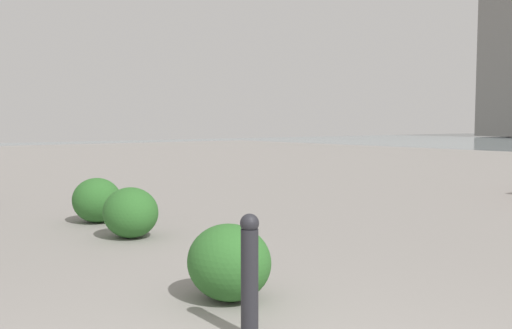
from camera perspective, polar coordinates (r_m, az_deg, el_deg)
The scene contains 4 objects.
bollard_near at distance 3.81m, azimuth -0.66°, elevation -11.21°, with size 0.13×0.13×0.86m.
shrub_low at distance 4.65m, azimuth -2.80°, elevation -10.02°, with size 0.75×0.67×0.63m.
shrub_round at distance 8.51m, azimuth -16.08°, elevation -3.55°, with size 0.77×0.70×0.66m.
shrub_wide at distance 7.27m, azimuth -12.79°, elevation -4.85°, with size 0.76×0.69×0.65m.
Camera 1 is at (-1.81, 1.52, 1.47)m, focal length 38.82 mm.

